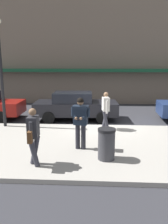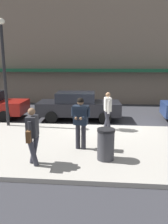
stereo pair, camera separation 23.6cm
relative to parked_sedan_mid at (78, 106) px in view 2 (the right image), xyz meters
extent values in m
plane|color=#333338|center=(1.53, -1.32, -0.79)|extent=(80.00, 80.00, 0.00)
cube|color=#A8A399|center=(2.53, -4.17, -0.72)|extent=(32.00, 5.30, 0.14)
cube|color=silver|center=(2.53, -1.27, -0.79)|extent=(28.00, 0.12, 0.01)
cube|color=#756656|center=(2.53, 7.18, 4.93)|extent=(28.00, 4.00, 11.44)
cube|color=#195133|center=(2.53, 4.83, 1.81)|extent=(26.60, 0.70, 0.24)
cylinder|color=black|center=(-3.90, 0.76, -0.47)|extent=(0.65, 0.24, 0.64)
cylinder|color=black|center=(-3.85, -0.95, -0.47)|extent=(0.65, 0.24, 0.64)
cube|color=black|center=(0.04, 0.00, -0.12)|extent=(4.57, 2.00, 0.70)
cube|color=black|center=(-0.14, -0.01, 0.49)|extent=(2.14, 1.72, 0.52)
cylinder|color=black|center=(1.40, 0.91, -0.47)|extent=(0.65, 0.25, 0.64)
cylinder|color=black|center=(1.47, -0.80, -0.47)|extent=(0.65, 0.25, 0.64)
cylinder|color=black|center=(-1.39, 0.80, -0.47)|extent=(0.65, 0.25, 0.64)
cylinder|color=black|center=(-1.32, -0.91, -0.47)|extent=(0.65, 0.25, 0.64)
cylinder|color=#23232B|center=(0.71, -4.67, -0.21)|extent=(0.16, 0.16, 0.88)
cylinder|color=#23232B|center=(0.51, -4.64, -0.21)|extent=(0.16, 0.16, 0.88)
cube|color=#192333|center=(0.61, -4.65, 0.55)|extent=(0.50, 0.36, 0.64)
cube|color=#192333|center=(0.61, -4.65, 0.82)|extent=(0.56, 0.41, 0.12)
cylinder|color=#192333|center=(0.88, -4.69, 0.66)|extent=(0.11, 0.11, 0.30)
cylinder|color=#192333|center=(0.74, -4.83, 0.51)|extent=(0.14, 0.31, 0.10)
sphere|color=#8C6647|center=(0.65, -4.96, 0.51)|extent=(0.10, 0.10, 0.10)
cylinder|color=#192333|center=(0.34, -4.62, 0.66)|extent=(0.11, 0.11, 0.30)
cylinder|color=#192333|center=(0.44, -4.79, 0.51)|extent=(0.14, 0.31, 0.10)
sphere|color=#8C6647|center=(0.49, -4.94, 0.51)|extent=(0.10, 0.10, 0.10)
cube|color=black|center=(0.56, -4.99, 0.51)|extent=(0.09, 0.15, 0.07)
sphere|color=#8C6647|center=(0.61, -4.68, 1.01)|extent=(0.22, 0.22, 0.22)
sphere|color=black|center=(0.61, -4.68, 1.04)|extent=(0.23, 0.23, 0.23)
cylinder|color=#33333D|center=(1.55, -2.15, -0.22)|extent=(0.35, 0.20, 0.87)
cylinder|color=#33333D|center=(1.59, -2.33, -0.22)|extent=(0.35, 0.20, 0.87)
cube|color=silver|center=(1.57, -2.24, 0.51)|extent=(0.35, 0.46, 0.60)
cylinder|color=silver|center=(1.53, -2.00, 0.43)|extent=(0.10, 0.10, 0.58)
cylinder|color=silver|center=(1.61, -2.49, 0.43)|extent=(0.10, 0.10, 0.58)
sphere|color=#8C6647|center=(1.57, -2.24, 0.94)|extent=(0.21, 0.21, 0.21)
cylinder|color=#33333D|center=(-0.64, -5.90, -0.22)|extent=(0.33, 0.16, 0.87)
cylinder|color=#33333D|center=(-0.63, -6.08, -0.22)|extent=(0.33, 0.16, 0.87)
cube|color=#2D2D33|center=(-0.64, -5.99, 0.51)|extent=(0.30, 0.43, 0.60)
cylinder|color=#2D2D33|center=(-0.65, -5.74, 0.43)|extent=(0.10, 0.10, 0.58)
cylinder|color=#2D2D33|center=(-0.63, -6.24, 0.43)|extent=(0.10, 0.10, 0.58)
sphere|color=#8C6647|center=(-0.64, -5.99, 0.94)|extent=(0.21, 0.21, 0.21)
cube|color=brown|center=(-0.64, -6.29, 0.31)|extent=(0.13, 0.25, 0.32)
cylinder|color=black|center=(-3.20, -1.97, 1.65)|extent=(0.14, 0.14, 4.60)
ellipsoid|color=silver|center=(-3.20, -1.97, 4.09)|extent=(0.36, 0.36, 0.28)
cylinder|color=#38383D|center=(1.47, -5.46, -0.20)|extent=(0.52, 0.52, 0.90)
cylinder|color=black|center=(1.47, -5.46, 0.29)|extent=(0.55, 0.55, 0.08)
camera|label=1|loc=(1.12, -11.84, 2.23)|focal=35.00mm
camera|label=2|loc=(1.36, -11.82, 2.23)|focal=35.00mm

